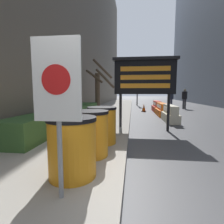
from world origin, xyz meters
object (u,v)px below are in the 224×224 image
jersey_barrier_cream (170,114)px  pedestrian_passerby (185,97)px  jersey_barrier_orange_far (162,110)px  traffic_cone_near (144,108)px  message_board (145,77)px  barrel_drum_middle (90,133)px  jersey_barrier_red_striped (157,107)px  barrel_drum_foreground (72,147)px  barrel_drum_back (102,125)px  warning_sign (57,92)px  traffic_light_near_curb (137,81)px  pedestrian_worker (171,97)px

jersey_barrier_cream → pedestrian_passerby: (2.59, 6.87, 0.66)m
jersey_barrier_orange_far → traffic_cone_near: size_ratio=3.67×
jersey_barrier_orange_far → jersey_barrier_cream: bearing=-90.0°
jersey_barrier_orange_far → message_board: bearing=-107.0°
jersey_barrier_orange_far → pedestrian_passerby: bearing=59.9°
message_board → jersey_barrier_cream: (1.40, 2.19, -1.63)m
barrel_drum_middle → jersey_barrier_red_striped: 10.37m
barrel_drum_foreground → barrel_drum_back: bearing=85.7°
warning_sign → jersey_barrier_red_striped: (2.71, 11.51, -1.10)m
traffic_light_near_curb → pedestrian_worker: traffic_light_near_curb is taller
message_board → barrel_drum_middle: bearing=-112.6°
jersey_barrier_red_striped → traffic_light_near_curb: 6.30m
barrel_drum_middle → pedestrian_passerby: bearing=66.5°
barrel_drum_middle → jersey_barrier_red_striped: size_ratio=0.51×
barrel_drum_back → traffic_cone_near: bearing=79.4°
traffic_cone_near → traffic_light_near_curb: 6.59m
warning_sign → barrel_drum_back: bearing=87.8°
barrel_drum_foreground → message_board: message_board is taller
traffic_light_near_curb → jersey_barrier_orange_far: bearing=-80.5°
barrel_drum_foreground → jersey_barrier_cream: 6.81m
pedestrian_worker → pedestrian_passerby: bearing=112.2°
barrel_drum_foreground → barrel_drum_back: (0.14, 1.85, 0.00)m
warning_sign → jersey_barrier_cream: size_ratio=1.00×
jersey_barrier_red_striped → pedestrian_passerby: 3.43m
jersey_barrier_cream → jersey_barrier_red_striped: 4.72m
jersey_barrier_red_striped → pedestrian_worker: bearing=58.5°
message_board → jersey_barrier_orange_far: size_ratio=1.22×
barrel_drum_back → warning_sign: bearing=-92.2°
jersey_barrier_orange_far → jersey_barrier_red_striped: jersey_barrier_red_striped is taller
pedestrian_worker → warning_sign: bearing=23.6°
warning_sign → pedestrian_worker: size_ratio=1.17×
warning_sign → pedestrian_worker: (4.24, 14.01, -0.47)m
traffic_cone_near → pedestrian_passerby: size_ratio=0.35×
warning_sign → pedestrian_passerby: warning_sign is taller
warning_sign → jersey_barrier_red_striped: bearing=76.8°
barrel_drum_foreground → pedestrian_passerby: pedestrian_passerby is taller
warning_sign → pedestrian_worker: warning_sign is taller
barrel_drum_back → traffic_cone_near: (1.62, 8.66, -0.31)m
warning_sign → traffic_cone_near: bearing=81.2°
barrel_drum_middle → pedestrian_worker: bearing=71.3°
barrel_drum_middle → traffic_light_near_curb: traffic_light_near_curb is taller
jersey_barrier_orange_far → pedestrian_passerby: size_ratio=1.27×
barrel_drum_back → jersey_barrier_cream: 5.10m
message_board → jersey_barrier_cream: 3.07m
barrel_drum_back → jersey_barrier_red_striped: 9.46m
barrel_drum_back → jersey_barrier_orange_far: (2.62, 6.78, -0.26)m
traffic_light_near_curb → pedestrian_passerby: size_ratio=2.08×
jersey_barrier_red_striped → traffic_light_near_curb: (-1.34, 5.73, 2.25)m
barrel_drum_middle → jersey_barrier_red_striped: barrel_drum_middle is taller
barrel_drum_foreground → traffic_cone_near: (1.75, 10.50, -0.31)m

